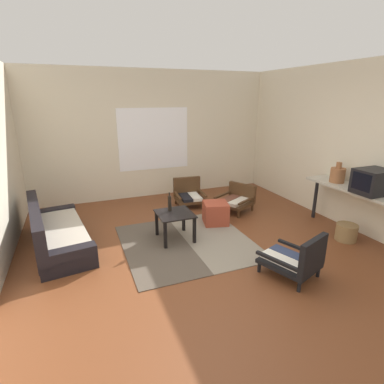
% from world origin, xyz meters
% --- Properties ---
extents(ground_plane, '(7.80, 7.80, 0.00)m').
position_xyz_m(ground_plane, '(0.00, 0.00, 0.00)').
color(ground_plane, brown).
extents(far_wall_with_window, '(5.60, 0.13, 2.70)m').
position_xyz_m(far_wall_with_window, '(0.00, 3.06, 1.35)').
color(far_wall_with_window, beige).
rests_on(far_wall_with_window, ground).
extents(side_wall_right, '(0.12, 6.60, 2.70)m').
position_xyz_m(side_wall_right, '(2.66, 0.30, 1.35)').
color(side_wall_right, beige).
rests_on(side_wall_right, ground).
extents(area_rug, '(1.91, 1.93, 0.01)m').
position_xyz_m(area_rug, '(-0.17, 0.52, 0.01)').
color(area_rug, '#4C4238').
rests_on(area_rug, ground).
extents(couch, '(0.95, 1.92, 0.67)m').
position_xyz_m(couch, '(-2.03, 1.11, 0.21)').
color(couch, black).
rests_on(couch, ground).
extents(coffee_table, '(0.54, 0.56, 0.44)m').
position_xyz_m(coffee_table, '(-0.31, 0.69, 0.35)').
color(coffee_table, black).
rests_on(coffee_table, ground).
extents(armchair_by_window, '(0.62, 0.60, 0.55)m').
position_xyz_m(armchair_by_window, '(0.46, 2.08, 0.24)').
color(armchair_by_window, '#472D19').
rests_on(armchair_by_window, ground).
extents(armchair_striped_foreground, '(0.72, 0.79, 0.60)m').
position_xyz_m(armchair_striped_foreground, '(0.74, -0.85, 0.25)').
color(armchair_striped_foreground, black).
rests_on(armchair_striped_foreground, ground).
extents(armchair_corner, '(0.80, 0.80, 0.50)m').
position_xyz_m(armchair_corner, '(1.22, 1.46, 0.23)').
color(armchair_corner, '#472D19').
rests_on(armchair_corner, ground).
extents(ottoman_orange, '(0.50, 0.50, 0.39)m').
position_xyz_m(ottoman_orange, '(0.55, 1.02, 0.19)').
color(ottoman_orange, '#993D28').
rests_on(ottoman_orange, ground).
extents(console_shelf, '(0.44, 1.71, 0.78)m').
position_xyz_m(console_shelf, '(2.37, -0.19, 0.71)').
color(console_shelf, '#B2AD9E').
rests_on(console_shelf, ground).
extents(crt_television, '(0.51, 0.40, 0.36)m').
position_xyz_m(crt_television, '(2.37, -0.46, 0.97)').
color(crt_television, black).
rests_on(crt_television, console_shelf).
extents(clay_vase, '(0.23, 0.23, 0.34)m').
position_xyz_m(clay_vase, '(2.37, 0.19, 0.91)').
color(clay_vase, '#935B38').
rests_on(clay_vase, console_shelf).
extents(glass_bottle, '(0.06, 0.06, 0.30)m').
position_xyz_m(glass_bottle, '(-0.35, 0.81, 0.57)').
color(glass_bottle, black).
rests_on(glass_bottle, coffee_table).
extents(wicker_basket, '(0.31, 0.31, 0.26)m').
position_xyz_m(wicker_basket, '(2.16, -0.32, 0.13)').
color(wicker_basket, olive).
rests_on(wicker_basket, ground).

